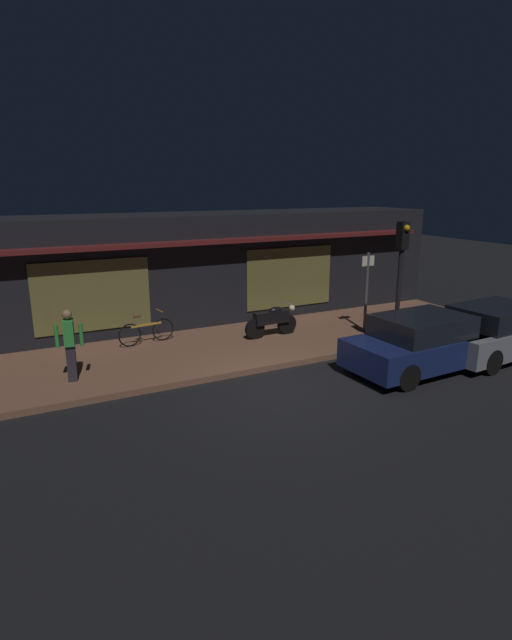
% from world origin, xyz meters
% --- Properties ---
extents(ground_plane, '(60.00, 60.00, 0.00)m').
position_xyz_m(ground_plane, '(0.00, 0.00, 0.00)').
color(ground_plane, black).
extents(sidewalk_slab, '(18.00, 4.00, 0.15)m').
position_xyz_m(sidewalk_slab, '(0.00, 3.00, 0.07)').
color(sidewalk_slab, brown).
rests_on(sidewalk_slab, ground_plane).
extents(storefront_building, '(18.00, 3.30, 3.60)m').
position_xyz_m(storefront_building, '(0.00, 6.39, 1.80)').
color(storefront_building, black).
rests_on(storefront_building, ground_plane).
extents(motorcycle, '(1.70, 0.55, 0.97)m').
position_xyz_m(motorcycle, '(1.56, 3.21, 0.65)').
color(motorcycle, black).
rests_on(motorcycle, sidewalk_slab).
extents(bicycle_parked, '(1.65, 0.42, 0.91)m').
position_xyz_m(bicycle_parked, '(-1.95, 4.18, 0.51)').
color(bicycle_parked, black).
rests_on(bicycle_parked, sidewalk_slab).
extents(person_photographer, '(0.62, 0.41, 1.67)m').
position_xyz_m(person_photographer, '(-4.21, 2.22, 1.03)').
color(person_photographer, '#28232D').
rests_on(person_photographer, sidewalk_slab).
extents(sign_post, '(0.44, 0.09, 2.40)m').
position_xyz_m(sign_post, '(4.40, 2.46, 1.51)').
color(sign_post, '#47474C').
rests_on(sign_post, sidewalk_slab).
extents(traffic_light_pole, '(0.24, 0.33, 3.60)m').
position_xyz_m(traffic_light_pole, '(3.80, 0.44, 2.48)').
color(traffic_light_pole, black).
rests_on(traffic_light_pole, ground_plane).
extents(parked_car_near, '(4.16, 1.91, 1.42)m').
position_xyz_m(parked_car_near, '(3.74, -0.64, 0.70)').
color(parked_car_near, black).
rests_on(parked_car_near, ground_plane).
extents(parked_car_far, '(4.22, 2.07, 1.42)m').
position_xyz_m(parked_car_far, '(6.25, -0.75, 0.70)').
color(parked_car_far, black).
rests_on(parked_car_far, ground_plane).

